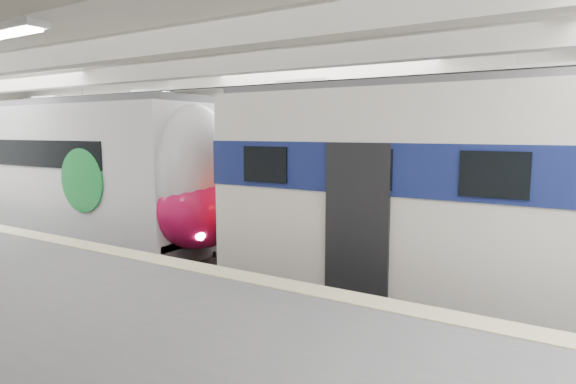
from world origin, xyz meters
The scene contains 4 objects.
station_hall centered at (0.00, -1.74, 3.24)m, with size 36.00×24.00×5.75m.
modern_emu centered at (-7.36, 0.00, 2.24)m, with size 14.20×2.93×4.56m.
older_rer centered at (6.62, 0.00, 2.39)m, with size 13.87×3.06×4.56m.
far_train centered at (-3.20, 5.50, 2.28)m, with size 13.87×3.21×4.41m.
Camera 1 is at (6.76, -9.68, 3.60)m, focal length 30.00 mm.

